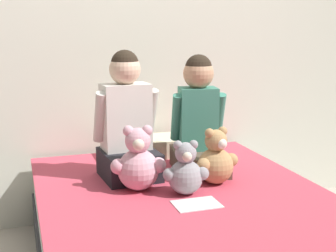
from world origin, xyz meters
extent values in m
cube|color=silver|center=(0.00, 1.01, 1.25)|extent=(8.00, 0.06, 2.50)
cube|color=silver|center=(0.00, 0.00, 0.33)|extent=(1.37, 1.85, 0.20)
cube|color=#C64256|center=(0.00, 0.00, 0.44)|extent=(1.38, 1.86, 0.03)
cube|color=black|center=(-0.20, 0.39, 0.53)|extent=(0.31, 0.33, 0.15)
cube|color=silver|center=(-0.20, 0.43, 0.78)|extent=(0.26, 0.17, 0.35)
sphere|color=beige|center=(-0.20, 0.43, 1.03)|extent=(0.16, 0.16, 0.16)
sphere|color=#2D2319|center=(-0.20, 0.43, 1.06)|extent=(0.14, 0.14, 0.14)
cylinder|color=silver|center=(-0.34, 0.42, 0.79)|extent=(0.07, 0.15, 0.28)
cylinder|color=silver|center=(-0.06, 0.44, 0.79)|extent=(0.07, 0.15, 0.28)
cube|color=brown|center=(0.20, 0.39, 0.52)|extent=(0.34, 0.41, 0.11)
cube|color=#3D8470|center=(0.21, 0.44, 0.75)|extent=(0.23, 0.18, 0.35)
sphere|color=tan|center=(0.21, 0.44, 1.00)|extent=(0.17, 0.17, 0.17)
sphere|color=#2D2319|center=(0.21, 0.44, 1.03)|extent=(0.15, 0.15, 0.15)
cylinder|color=#3D8470|center=(0.09, 0.46, 0.76)|extent=(0.08, 0.16, 0.28)
cylinder|color=#3D8470|center=(0.33, 0.42, 0.76)|extent=(0.08, 0.16, 0.28)
sphere|color=#DBA3B2|center=(-0.20, 0.19, 0.56)|extent=(0.21, 0.21, 0.21)
sphere|color=#DBA3B2|center=(-0.20, 0.19, 0.71)|extent=(0.13, 0.13, 0.13)
sphere|color=beige|center=(-0.21, 0.14, 0.70)|extent=(0.06, 0.06, 0.06)
sphere|color=#DBA3B2|center=(-0.25, 0.20, 0.76)|extent=(0.05, 0.05, 0.05)
sphere|color=#DBA3B2|center=(-0.16, 0.18, 0.76)|extent=(0.05, 0.05, 0.05)
sphere|color=#DBA3B2|center=(-0.30, 0.19, 0.59)|extent=(0.08, 0.08, 0.08)
sphere|color=#DBA3B2|center=(-0.11, 0.15, 0.59)|extent=(0.08, 0.08, 0.08)
sphere|color=tan|center=(0.20, 0.16, 0.55)|extent=(0.19, 0.19, 0.19)
sphere|color=tan|center=(0.20, 0.16, 0.68)|extent=(0.11, 0.11, 0.11)
sphere|color=white|center=(0.21, 0.12, 0.68)|extent=(0.05, 0.05, 0.05)
sphere|color=tan|center=(0.16, 0.15, 0.73)|extent=(0.05, 0.05, 0.05)
sphere|color=tan|center=(0.24, 0.17, 0.73)|extent=(0.05, 0.05, 0.05)
sphere|color=tan|center=(0.12, 0.12, 0.57)|extent=(0.07, 0.07, 0.07)
sphere|color=tan|center=(0.29, 0.17, 0.57)|extent=(0.07, 0.07, 0.07)
sphere|color=#939399|center=(0.00, 0.06, 0.54)|extent=(0.17, 0.17, 0.17)
sphere|color=#939399|center=(0.00, 0.06, 0.66)|extent=(0.10, 0.10, 0.10)
sphere|color=beige|center=(-0.01, 0.02, 0.66)|extent=(0.05, 0.05, 0.05)
sphere|color=#939399|center=(-0.04, 0.07, 0.70)|extent=(0.04, 0.04, 0.04)
sphere|color=#939399|center=(0.04, 0.06, 0.70)|extent=(0.04, 0.04, 0.04)
sphere|color=#939399|center=(-0.08, 0.06, 0.56)|extent=(0.06, 0.06, 0.06)
sphere|color=#939399|center=(0.07, 0.03, 0.56)|extent=(0.06, 0.06, 0.06)
cube|color=beige|center=(0.00, 0.78, 0.51)|extent=(0.47, 0.26, 0.11)
cube|color=white|center=(0.00, -0.09, 0.46)|extent=(0.21, 0.15, 0.00)
camera|label=1|loc=(-0.74, -1.95, 1.25)|focal=50.00mm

